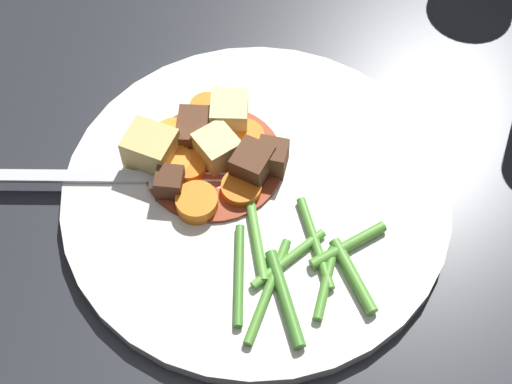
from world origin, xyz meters
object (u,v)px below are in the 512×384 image
Objects in this scene: potato_chunk_1 at (229,113)px; carrot_slice_2 at (241,188)px; potato_chunk_2 at (151,148)px; meat_chunk_0 at (272,157)px; carrot_slice_0 at (197,203)px; carrot_slice_5 at (242,140)px; meat_chunk_1 at (197,128)px; meat_chunk_3 at (252,164)px; carrot_slice_3 at (208,110)px; carrot_slice_6 at (171,162)px; dinner_plate at (256,196)px; meat_chunk_2 at (170,183)px; fork at (121,177)px; potato_chunk_0 at (213,151)px; carrot_slice_1 at (174,138)px.

carrot_slice_2 is at bearing 145.48° from potato_chunk_1.
potato_chunk_2 is 1.45× the size of meat_chunk_0.
potato_chunk_1 reaches higher than carrot_slice_0.
meat_chunk_0 reaches higher than carrot_slice_0.
carrot_slice_2 is at bearing 136.83° from carrot_slice_5.
potato_chunk_2 reaches higher than meat_chunk_0.
meat_chunk_3 is (-0.05, -0.01, 0.00)m from meat_chunk_1.
carrot_slice_5 is (0.03, -0.03, 0.00)m from carrot_slice_2.
carrot_slice_3 is at bearing -86.64° from potato_chunk_2.
carrot_slice_2 is 0.07m from potato_chunk_2.
carrot_slice_2 and carrot_slice_6 have the same top height.
potato_chunk_2 reaches higher than dinner_plate.
meat_chunk_3 is at bearing -119.21° from meat_chunk_2.
carrot_slice_6 reaches higher than dinner_plate.
potato_chunk_1 is (-0.00, -0.06, 0.01)m from carrot_slice_6.
potato_chunk_1 is (0.06, -0.03, 0.02)m from dinner_plate.
meat_chunk_0 is at bearing -159.71° from meat_chunk_1.
meat_chunk_3 is at bearing -131.06° from fork.
fork is (0.00, 0.03, -0.01)m from potato_chunk_2.
carrot_slice_2 is at bearing 46.93° from dinner_plate.
dinner_plate is at bearing -116.27° from carrot_slice_0.
carrot_slice_3 is 0.02m from meat_chunk_1.
meat_chunk_3 is (0.01, -0.01, 0.02)m from dinner_plate.
meat_chunk_2 is at bearing 86.21° from carrot_slice_5.
carrot_slice_2 is 1.03× the size of potato_chunk_0.
carrot_slice_1 is (0.08, 0.02, 0.01)m from dinner_plate.
meat_chunk_1 is at bearing 118.56° from carrot_slice_3.
carrot_slice_3 is at bearing -22.73° from carrot_slice_2.
meat_chunk_1 is at bearing -100.68° from potato_chunk_2.
carrot_slice_5 is (-0.04, -0.04, -0.00)m from carrot_slice_1.
meat_chunk_2 is at bearing 45.71° from carrot_slice_2.
dinner_plate is 0.03m from meat_chunk_3.
dinner_plate is 0.07m from meat_chunk_1.
meat_chunk_0 reaches higher than meat_chunk_2.
meat_chunk_2 is (0.04, 0.07, -0.00)m from meat_chunk_0.
potato_chunk_0 is (-0.03, -0.01, 0.01)m from carrot_slice_1.
carrot_slice_1 is at bearing -24.09° from carrot_slice_0.
carrot_slice_1 is at bearing 6.02° from carrot_slice_2.
meat_chunk_2 is at bearing 102.57° from potato_chunk_1.
potato_chunk_2 is 0.04m from meat_chunk_1.
meat_chunk_0 reaches higher than fork.
potato_chunk_1 is 1.42× the size of meat_chunk_2.
carrot_slice_0 is 0.04m from carrot_slice_6.
dinner_plate is 13.66× the size of meat_chunk_2.
fork is (0.07, 0.09, -0.01)m from meat_chunk_0.
carrot_slice_0 reaches higher than carrot_slice_6.
meat_chunk_3 is (-0.06, -0.05, -0.00)m from potato_chunk_2.
potato_chunk_2 reaches higher than potato_chunk_1.
carrot_slice_2 is (-0.07, -0.01, -0.00)m from carrot_slice_1.
potato_chunk_0 and meat_chunk_0 have the same top height.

